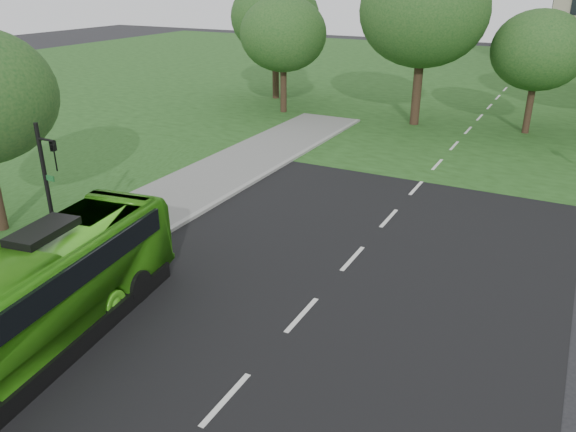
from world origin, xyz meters
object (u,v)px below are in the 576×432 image
Objects in this scene: tree_park_c at (539,51)px; tree_park_f at (275,17)px; tree_park_b at (424,12)px; tree_park_a at (283,34)px; traffic_light at (50,186)px; bus at (24,304)px.

tree_park_f reaches higher than tree_park_c.
tree_park_b is 7.21m from tree_park_c.
tree_park_c is (16.27, 1.82, -0.39)m from tree_park_a.
tree_park_b reaches higher than tree_park_f.
traffic_light is at bearing -114.49° from tree_park_c.
tree_park_c is at bearing 55.48° from traffic_light.
tree_park_a is 24.76m from traffic_light.
tree_park_a is 0.88× the size of tree_park_f.
traffic_light is (4.41, -24.24, -2.51)m from tree_park_a.
tree_park_a is 0.76× the size of tree_park_b.
traffic_light is at bearing -75.53° from tree_park_f.
bus is at bearing -93.89° from tree_park_b.
tree_park_b is at bearing 68.60° from traffic_light.
tree_park_b is at bearing -15.19° from tree_park_f.
tree_park_c is at bearing -6.91° from tree_park_f.
tree_park_a reaches higher than traffic_light.
bus is 2.13× the size of traffic_light.
tree_park_f reaches higher than traffic_light.
tree_park_a is 0.76× the size of bus.
tree_park_c is at bearing 65.18° from bus.
tree_park_b is at bearing 77.71° from bus.
tree_park_c is 28.71m from traffic_light.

